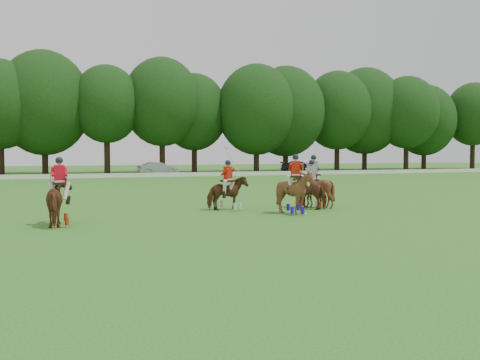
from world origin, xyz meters
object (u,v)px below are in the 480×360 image
object	(u,v)px
car_right	(300,167)
polo_red_c	(295,192)
polo_stripe_b	(313,188)
car_mid	(158,168)
polo_ball	(305,214)
polo_red_b	(228,193)
polo_stripe_a	(311,191)
polo_red_a	(60,201)

from	to	relation	value
car_right	polo_red_c	xyz separation A→B (m)	(-19.49, -39.47, 0.21)
car_right	polo_stripe_b	bearing A→B (deg)	173.14
car_mid	polo_ball	world-z (taller)	car_mid
polo_red_b	car_mid	bearing A→B (deg)	83.89
polo_red_b	polo_stripe_a	world-z (taller)	polo_red_b
polo_red_c	polo_stripe_b	distance (m)	2.87
polo_red_b	polo_stripe_a	bearing A→B (deg)	-9.92
polo_stripe_a	polo_red_a	bearing A→B (deg)	-169.11
car_mid	polo_stripe_b	world-z (taller)	polo_stripe_b
polo_red_a	polo_stripe_a	distance (m)	11.13
polo_stripe_a	polo_stripe_b	world-z (taller)	polo_stripe_b
car_mid	polo_red_b	xyz separation A→B (m)	(-3.98, -37.12, 0.05)
polo_red_a	polo_stripe_b	size ratio (longest dim) A/B	0.98
car_mid	polo_red_b	size ratio (longest dim) A/B	1.62
polo_red_c	polo_stripe_b	xyz separation A→B (m)	(1.93, 2.12, -0.02)
polo_red_b	polo_stripe_b	xyz separation A→B (m)	(4.11, -0.23, 0.11)
car_mid	polo_red_a	xyz separation A→B (m)	(-11.10, -39.89, 0.15)
polo_red_a	car_right	bearing A→B (deg)	54.17
polo_red_b	polo_stripe_b	size ratio (longest dim) A/B	1.13
polo_red_a	polo_stripe_b	distance (m)	11.53
polo_stripe_b	polo_ball	distance (m)	3.16
car_mid	polo_red_a	distance (m)	41.40
polo_stripe_b	car_right	bearing A→B (deg)	64.83
car_right	polo_stripe_a	xyz separation A→B (m)	(-17.88, -37.78, 0.08)
car_mid	car_right	world-z (taller)	car_mid
car_right	polo_red_a	xyz separation A→B (m)	(-28.80, -39.89, 0.17)
polo_red_b	polo_stripe_a	distance (m)	3.85
car_mid	polo_red_b	world-z (taller)	polo_red_b
polo_red_b	polo_red_c	bearing A→B (deg)	-47.21
polo_stripe_b	polo_ball	size ratio (longest dim) A/B	27.20
polo_stripe_b	polo_red_a	bearing A→B (deg)	-167.30
car_right	polo_red_c	size ratio (longest dim) A/B	1.98
polo_red_a	polo_red_b	world-z (taller)	polo_red_b
polo_stripe_b	polo_ball	xyz separation A→B (m)	(-1.68, -2.53, -0.85)
polo_stripe_b	polo_stripe_a	bearing A→B (deg)	-126.46
car_right	polo_stripe_b	distance (m)	41.27
polo_red_b	polo_stripe_b	distance (m)	4.12
polo_red_a	polo_stripe_a	bearing A→B (deg)	10.89
polo_ball	polo_stripe_a	bearing A→B (deg)	57.14
polo_red_a	polo_red_b	xyz separation A→B (m)	(7.13, 2.76, -0.10)
polo_red_c	polo_stripe_a	world-z (taller)	polo_red_c
polo_stripe_a	car_mid	bearing A→B (deg)	89.73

